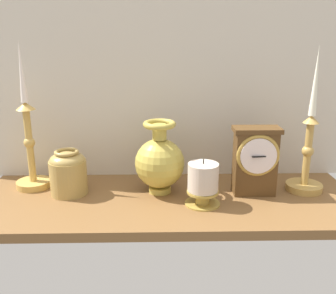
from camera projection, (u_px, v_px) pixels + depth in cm
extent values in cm
cube|color=brown|center=(168.00, 202.00, 100.52)|extent=(100.00, 36.00, 2.40)
cube|color=beige|center=(167.00, 66.00, 108.54)|extent=(120.00, 2.00, 65.00)
cube|color=#533619|center=(255.00, 163.00, 100.80)|extent=(10.93, 5.55, 17.11)
cube|color=#533619|center=(257.00, 130.00, 98.17)|extent=(12.25, 6.21, 1.20)
torus|color=#BA913C|center=(259.00, 156.00, 96.90)|extent=(11.18, 1.02, 11.18)
cylinder|color=white|center=(259.00, 156.00, 96.81)|extent=(9.35, 0.40, 9.35)
cube|color=black|center=(259.00, 157.00, 96.52)|extent=(3.61, 1.12, 0.30)
cylinder|color=tan|center=(34.00, 184.00, 107.21)|extent=(9.42, 9.42, 1.80)
cylinder|color=tan|center=(30.00, 146.00, 104.03)|extent=(1.90, 1.90, 20.29)
sphere|color=tan|center=(29.00, 143.00, 103.74)|extent=(3.04, 3.04, 3.04)
cone|color=tan|center=(25.00, 106.00, 100.82)|extent=(5.09, 5.09, 2.00)
cone|color=white|center=(22.00, 72.00, 98.23)|extent=(1.97, 1.97, 16.00)
cylinder|color=tan|center=(304.00, 187.00, 105.07)|extent=(9.85, 9.85, 1.80)
cylinder|color=tan|center=(307.00, 154.00, 102.33)|extent=(1.99, 1.99, 17.20)
sphere|color=tan|center=(308.00, 151.00, 102.09)|extent=(3.19, 3.19, 3.19)
cone|color=tan|center=(311.00, 119.00, 99.57)|extent=(4.21, 4.21, 2.00)
cone|color=white|center=(316.00, 81.00, 96.72)|extent=(1.98, 1.98, 17.81)
cylinder|color=gold|center=(160.00, 189.00, 103.82)|extent=(5.98, 5.98, 1.60)
sphere|color=gold|center=(160.00, 163.00, 101.68)|extent=(13.29, 13.29, 13.29)
cylinder|color=gold|center=(159.00, 132.00, 99.18)|extent=(3.72, 3.72, 4.05)
torus|color=gold|center=(159.00, 124.00, 98.60)|extent=(8.61, 8.61, 1.55)
cylinder|color=#AF8F4B|center=(68.00, 177.00, 101.73)|extent=(9.86, 9.86, 9.33)
ellipsoid|color=#AF8F4B|center=(67.00, 161.00, 100.39)|extent=(9.36, 9.36, 4.68)
torus|color=#AF8F4B|center=(66.00, 152.00, 99.72)|extent=(6.40, 6.40, 0.98)
cylinder|color=#AF913E|center=(202.00, 198.00, 96.11)|extent=(3.58, 3.58, 3.42)
cylinder|color=#AF913E|center=(202.00, 203.00, 96.49)|extent=(8.96, 8.96, 0.80)
cylinder|color=#AF913E|center=(203.00, 192.00, 95.62)|extent=(8.07, 8.07, 0.60)
cylinder|color=beige|center=(203.00, 177.00, 94.50)|extent=(7.68, 7.68, 6.97)
cylinder|color=black|center=(203.00, 162.00, 93.33)|extent=(0.30, 0.30, 1.20)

